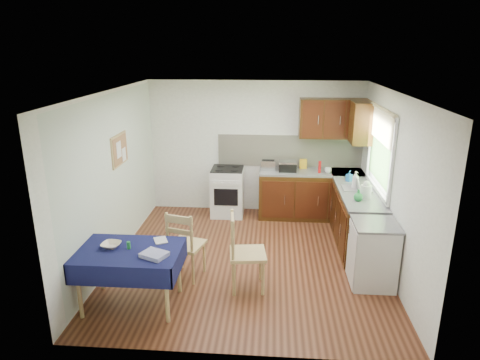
# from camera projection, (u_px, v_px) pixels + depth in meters

# --- Properties ---
(floor) EXTENTS (4.20, 4.20, 0.00)m
(floor) POSITION_uv_depth(u_px,v_px,m) (248.00, 259.00, 6.48)
(floor) COLOR #452212
(floor) RESTS_ON ground
(ceiling) EXTENTS (4.00, 4.20, 0.02)m
(ceiling) POSITION_uv_depth(u_px,v_px,m) (249.00, 92.00, 5.73)
(ceiling) COLOR white
(ceiling) RESTS_ON wall_back
(wall_back) EXTENTS (4.00, 0.02, 2.50)m
(wall_back) POSITION_uv_depth(u_px,v_px,m) (255.00, 148.00, 8.10)
(wall_back) COLOR white
(wall_back) RESTS_ON ground
(wall_front) EXTENTS (4.00, 0.02, 2.50)m
(wall_front) POSITION_uv_depth(u_px,v_px,m) (236.00, 247.00, 4.11)
(wall_front) COLOR white
(wall_front) RESTS_ON ground
(wall_left) EXTENTS (0.02, 4.20, 2.50)m
(wall_left) POSITION_uv_depth(u_px,v_px,m) (113.00, 178.00, 6.25)
(wall_left) COLOR silver
(wall_left) RESTS_ON ground
(wall_right) EXTENTS (0.02, 4.20, 2.50)m
(wall_right) POSITION_uv_depth(u_px,v_px,m) (392.00, 184.00, 5.96)
(wall_right) COLOR white
(wall_right) RESTS_ON ground
(base_cabinets) EXTENTS (1.90, 2.30, 0.86)m
(base_cabinets) POSITION_uv_depth(u_px,v_px,m) (330.00, 206.00, 7.45)
(base_cabinets) COLOR black
(base_cabinets) RESTS_ON ground
(worktop_back) EXTENTS (1.90, 0.60, 0.04)m
(worktop_back) POSITION_uv_depth(u_px,v_px,m) (311.00, 172.00, 7.85)
(worktop_back) COLOR slate
(worktop_back) RESTS_ON base_cabinets
(worktop_right) EXTENTS (0.60, 1.70, 0.04)m
(worktop_right) POSITION_uv_depth(u_px,v_px,m) (359.00, 193.00, 6.71)
(worktop_right) COLOR slate
(worktop_right) RESTS_ON base_cabinets
(worktop_corner) EXTENTS (0.60, 0.60, 0.04)m
(worktop_corner) POSITION_uv_depth(u_px,v_px,m) (347.00, 173.00, 7.80)
(worktop_corner) COLOR slate
(worktop_corner) RESTS_ON base_cabinets
(splashback) EXTENTS (2.70, 0.02, 0.60)m
(splashback) POSITION_uv_depth(u_px,v_px,m) (289.00, 151.00, 8.06)
(splashback) COLOR beige
(splashback) RESTS_ON wall_back
(upper_cabinets) EXTENTS (1.20, 0.85, 0.70)m
(upper_cabinets) POSITION_uv_depth(u_px,v_px,m) (341.00, 120.00, 7.53)
(upper_cabinets) COLOR black
(upper_cabinets) RESTS_ON wall_back
(stove) EXTENTS (0.60, 0.61, 0.92)m
(stove) POSITION_uv_depth(u_px,v_px,m) (228.00, 191.00, 8.09)
(stove) COLOR silver
(stove) RESTS_ON ground
(window) EXTENTS (0.04, 1.48, 1.26)m
(window) POSITION_uv_depth(u_px,v_px,m) (381.00, 145.00, 6.51)
(window) COLOR #2D5322
(window) RESTS_ON wall_right
(fridge) EXTENTS (0.58, 0.60, 0.89)m
(fridge) POSITION_uv_depth(u_px,v_px,m) (373.00, 254.00, 5.70)
(fridge) COLOR silver
(fridge) RESTS_ON ground
(corkboard) EXTENTS (0.04, 0.62, 0.47)m
(corkboard) POSITION_uv_depth(u_px,v_px,m) (120.00, 150.00, 6.43)
(corkboard) COLOR tan
(corkboard) RESTS_ON wall_left
(dining_table) EXTENTS (1.24, 0.84, 0.75)m
(dining_table) POSITION_uv_depth(u_px,v_px,m) (130.00, 258.00, 5.17)
(dining_table) COLOR #0F103F
(dining_table) RESTS_ON ground
(chair_far) EXTENTS (0.54, 0.54, 1.00)m
(chair_far) POSITION_uv_depth(u_px,v_px,m) (185.00, 243.00, 5.83)
(chair_far) COLOR tan
(chair_far) RESTS_ON ground
(chair_near) EXTENTS (0.51, 0.51, 1.05)m
(chair_near) POSITION_uv_depth(u_px,v_px,m) (244.00, 250.00, 5.57)
(chair_near) COLOR tan
(chair_near) RESTS_ON ground
(toaster) EXTENTS (0.26, 0.16, 0.20)m
(toaster) POSITION_uv_depth(u_px,v_px,m) (268.00, 165.00, 7.88)
(toaster) COLOR silver
(toaster) RESTS_ON worktop_back
(sandwich_press) EXTENTS (0.32, 0.28, 0.19)m
(sandwich_press) POSITION_uv_depth(u_px,v_px,m) (288.00, 166.00, 7.82)
(sandwich_press) COLOR black
(sandwich_press) RESTS_ON worktop_back
(sauce_bottle) EXTENTS (0.05, 0.05, 0.22)m
(sauce_bottle) POSITION_uv_depth(u_px,v_px,m) (320.00, 167.00, 7.69)
(sauce_bottle) COLOR red
(sauce_bottle) RESTS_ON worktop_back
(yellow_packet) EXTENTS (0.13, 0.09, 0.17)m
(yellow_packet) POSITION_uv_depth(u_px,v_px,m) (303.00, 164.00, 7.98)
(yellow_packet) COLOR yellow
(yellow_packet) RESTS_ON worktop_back
(dish_rack) EXTENTS (0.45, 0.34, 0.21)m
(dish_rack) POSITION_uv_depth(u_px,v_px,m) (357.00, 188.00, 6.84)
(dish_rack) COLOR gray
(dish_rack) RESTS_ON worktop_right
(kettle) EXTENTS (0.16, 0.16, 0.27)m
(kettle) POSITION_uv_depth(u_px,v_px,m) (366.00, 191.00, 6.41)
(kettle) COLOR silver
(kettle) RESTS_ON worktop_right
(cup) EXTENTS (0.15, 0.15, 0.10)m
(cup) POSITION_uv_depth(u_px,v_px,m) (328.00, 170.00, 7.71)
(cup) COLOR white
(cup) RESTS_ON worktop_back
(soap_bottle_a) EXTENTS (0.14, 0.14, 0.29)m
(soap_bottle_a) POSITION_uv_depth(u_px,v_px,m) (355.00, 180.00, 6.83)
(soap_bottle_a) COLOR silver
(soap_bottle_a) RESTS_ON worktop_right
(soap_bottle_b) EXTENTS (0.12, 0.12, 0.18)m
(soap_bottle_b) POSITION_uv_depth(u_px,v_px,m) (349.00, 176.00, 7.22)
(soap_bottle_b) COLOR blue
(soap_bottle_b) RESTS_ON worktop_right
(soap_bottle_c) EXTENTS (0.19, 0.19, 0.17)m
(soap_bottle_c) POSITION_uv_depth(u_px,v_px,m) (358.00, 195.00, 6.30)
(soap_bottle_c) COLOR #268D3F
(soap_bottle_c) RESTS_ON worktop_right
(plate_bowl) EXTENTS (0.25, 0.25, 0.06)m
(plate_bowl) POSITION_uv_depth(u_px,v_px,m) (111.00, 245.00, 5.20)
(plate_bowl) COLOR beige
(plate_bowl) RESTS_ON dining_table
(book) EXTENTS (0.22, 0.25, 0.02)m
(book) POSITION_uv_depth(u_px,v_px,m) (155.00, 241.00, 5.34)
(book) COLOR white
(book) RESTS_ON dining_table
(spice_jar) EXTENTS (0.04, 0.04, 0.09)m
(spice_jar) POSITION_uv_depth(u_px,v_px,m) (129.00, 245.00, 5.15)
(spice_jar) COLOR #238138
(spice_jar) RESTS_ON dining_table
(tea_towel) EXTENTS (0.35, 0.32, 0.05)m
(tea_towel) POSITION_uv_depth(u_px,v_px,m) (154.00, 255.00, 4.96)
(tea_towel) COLOR navy
(tea_towel) RESTS_ON dining_table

